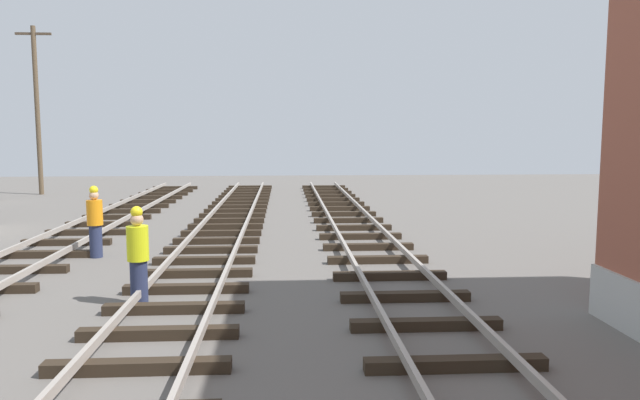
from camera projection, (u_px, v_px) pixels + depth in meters
The scene contains 3 objects.
utility_pole_far at pixel (37, 108), 30.71m from camera, with size 1.80×0.24×8.69m.
track_worker_foreground at pixel (138, 256), 11.01m from camera, with size 0.40×0.40×1.87m.
track_worker_distant at pixel (95, 222), 15.26m from camera, with size 0.40×0.40×1.87m.
Camera 1 is at (-1.30, -1.74, 3.20)m, focal length 33.20 mm.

